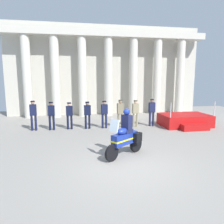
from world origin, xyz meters
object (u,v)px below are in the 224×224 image
object	(u,v)px
officer_in_row_0	(33,113)
officer_in_row_2	(69,114)
officer_in_row_6	(135,111)
reviewing_stand	(185,120)
officer_in_row_4	(104,112)
officer_in_row_5	(120,111)
motorcycle_with_rider	(126,136)
officer_in_row_7	(152,110)
officer_in_row_1	(51,114)
officer_in_row_3	(87,113)

from	to	relation	value
officer_in_row_0	officer_in_row_2	size ratio (longest dim) A/B	1.08
officer_in_row_2	officer_in_row_6	bearing A→B (deg)	172.34
reviewing_stand	officer_in_row_4	xyz separation A→B (m)	(-5.20, 0.36, 0.63)
reviewing_stand	officer_in_row_0	size ratio (longest dim) A/B	1.71
reviewing_stand	officer_in_row_5	world-z (taller)	officer_in_row_5
officer_in_row_2	officer_in_row_5	bearing A→B (deg)	171.77
officer_in_row_5	officer_in_row_0	bearing A→B (deg)	-8.21
reviewing_stand	officer_in_row_6	xyz separation A→B (m)	(-3.21, 0.41, 0.63)
officer_in_row_5	motorcycle_with_rider	size ratio (longest dim) A/B	0.91
officer_in_row_7	officer_in_row_4	bearing A→B (deg)	-6.08
officer_in_row_0	officer_in_row_4	size ratio (longest dim) A/B	1.04
officer_in_row_5	officer_in_row_6	xyz separation A→B (m)	(0.98, 0.02, -0.03)
officer_in_row_1	officer_in_row_0	bearing A→B (deg)	-11.31
officer_in_row_1	officer_in_row_2	bearing A→B (deg)	174.93
officer_in_row_7	officer_in_row_1	bearing A→B (deg)	-7.13
motorcycle_with_rider	officer_in_row_7	bearing A→B (deg)	-156.83
officer_in_row_0	officer_in_row_1	world-z (taller)	officer_in_row_0
officer_in_row_4	officer_in_row_7	world-z (taller)	officer_in_row_7
officer_in_row_1	officer_in_row_3	xyz separation A→B (m)	(2.11, -0.04, -0.01)
officer_in_row_5	officer_in_row_6	bearing A→B (deg)	174.17
officer_in_row_6	motorcycle_with_rider	world-z (taller)	motorcycle_with_rider
reviewing_stand	officer_in_row_3	bearing A→B (deg)	176.46
officer_in_row_0	officer_in_row_5	xyz separation A→B (m)	(5.18, -0.11, -0.02)
officer_in_row_7	officer_in_row_3	bearing A→B (deg)	-6.72
officer_in_row_7	motorcycle_with_rider	size ratio (longest dim) A/B	0.92
officer_in_row_5	motorcycle_with_rider	xyz separation A→B (m)	(-0.82, -4.78, -0.23)
officer_in_row_0	motorcycle_with_rider	size ratio (longest dim) A/B	0.93
officer_in_row_6	officer_in_row_3	bearing A→B (deg)	-6.57
motorcycle_with_rider	officer_in_row_3	bearing A→B (deg)	-111.52
reviewing_stand	officer_in_row_3	size ratio (longest dim) A/B	1.82
officer_in_row_4	officer_in_row_6	distance (m)	1.99
officer_in_row_4	motorcycle_with_rider	distance (m)	4.76
officer_in_row_3	officer_in_row_7	size ratio (longest dim) A/B	0.95
officer_in_row_3	reviewing_stand	bearing A→B (deg)	169.51
officer_in_row_0	officer_in_row_2	distance (m)	2.07
officer_in_row_2	officer_in_row_5	size ratio (longest dim) A/B	0.94
officer_in_row_6	officer_in_row_2	bearing A→B (deg)	-7.66
reviewing_stand	officer_in_row_7	world-z (taller)	officer_in_row_7
reviewing_stand	officer_in_row_2	distance (m)	7.34
officer_in_row_6	officer_in_row_7	size ratio (longest dim) A/B	0.97
reviewing_stand	officer_in_row_2	size ratio (longest dim) A/B	1.86
officer_in_row_4	motorcycle_with_rider	size ratio (longest dim) A/B	0.89
officer_in_row_0	officer_in_row_2	world-z (taller)	officer_in_row_0
officer_in_row_0	officer_in_row_1	distance (m)	1.04
officer_in_row_2	officer_in_row_4	bearing A→B (deg)	170.31
reviewing_stand	officer_in_row_6	distance (m)	3.30
motorcycle_with_rider	officer_in_row_0	bearing A→B (deg)	-84.10
officer_in_row_6	officer_in_row_7	world-z (taller)	officer_in_row_7
officer_in_row_3	officer_in_row_7	distance (m)	4.10
officer_in_row_1	officer_in_row_6	world-z (taller)	officer_in_row_6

